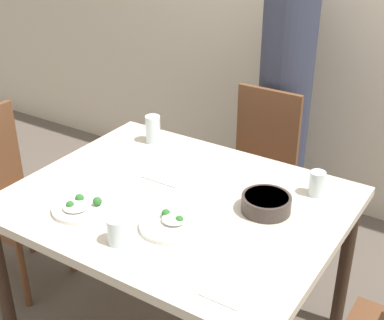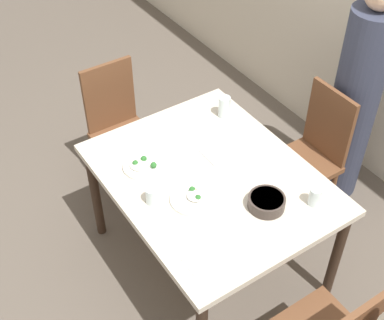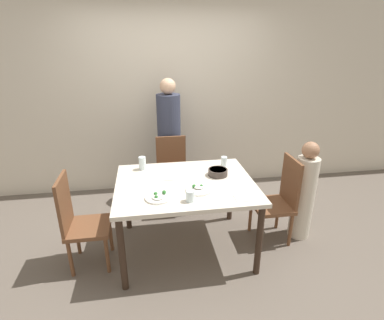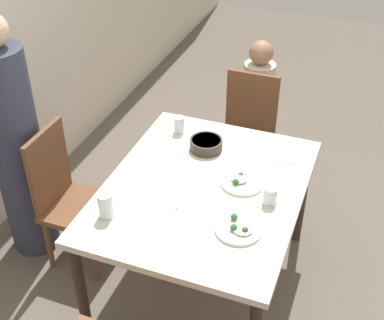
# 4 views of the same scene
# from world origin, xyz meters

# --- Properties ---
(ground_plane) EXTENTS (10.00, 10.00, 0.00)m
(ground_plane) POSITION_xyz_m (0.00, 0.00, 0.00)
(ground_plane) COLOR #60564C
(dining_table) EXTENTS (1.35, 1.07, 0.78)m
(dining_table) POSITION_xyz_m (0.00, 0.00, 0.70)
(dining_table) COLOR beige
(dining_table) RESTS_ON ground_plane
(chair_adult_spot) EXTENTS (0.40, 0.40, 0.95)m
(chair_adult_spot) POSITION_xyz_m (-0.05, 0.88, 0.49)
(chair_adult_spot) COLOR brown
(chair_adult_spot) RESTS_ON ground_plane
(chair_child_spot) EXTENTS (0.40, 0.40, 0.95)m
(chair_child_spot) POSITION_xyz_m (1.02, 0.03, 0.49)
(chair_child_spot) COLOR brown
(chair_child_spot) RESTS_ON ground_plane
(person_adult) EXTENTS (0.31, 0.31, 1.64)m
(person_adult) POSITION_xyz_m (-0.05, 1.20, 0.76)
(person_adult) COLOR #33384C
(person_adult) RESTS_ON ground_plane
(person_child) EXTENTS (0.23, 0.23, 1.12)m
(person_child) POSITION_xyz_m (1.30, 0.03, 0.52)
(person_child) COLOR beige
(person_child) RESTS_ON ground_plane
(bowl_curry) EXTENTS (0.20, 0.20, 0.07)m
(bowl_curry) POSITION_xyz_m (0.35, 0.11, 0.81)
(bowl_curry) COLOR #3D332D
(bowl_curry) RESTS_ON dining_table
(plate_rice_adult) EXTENTS (0.24, 0.24, 0.05)m
(plate_rice_adult) POSITION_xyz_m (-0.27, -0.28, 0.79)
(plate_rice_adult) COLOR white
(plate_rice_adult) RESTS_ON dining_table
(plate_rice_child) EXTENTS (0.24, 0.24, 0.05)m
(plate_rice_child) POSITION_xyz_m (0.10, -0.19, 0.79)
(plate_rice_child) COLOR white
(plate_rice_child) RESTS_ON dining_table
(glass_water_tall) EXTENTS (0.07, 0.07, 0.11)m
(glass_water_tall) POSITION_xyz_m (0.48, 0.34, 0.83)
(glass_water_tall) COLOR silver
(glass_water_tall) RESTS_ON dining_table
(glass_water_short) EXTENTS (0.08, 0.08, 0.14)m
(glass_water_short) POSITION_xyz_m (-0.41, 0.39, 0.85)
(glass_water_short) COLOR silver
(glass_water_short) RESTS_ON dining_table
(glass_water_center) EXTENTS (0.07, 0.07, 0.10)m
(glass_water_center) POSITION_xyz_m (-0.01, -0.37, 0.83)
(glass_water_center) COLOR silver
(glass_water_center) RESTS_ON dining_table
(napkin_folded) EXTENTS (0.14, 0.14, 0.01)m
(napkin_folded) POSITION_xyz_m (0.46, -0.38, 0.78)
(napkin_folded) COLOR white
(napkin_folded) RESTS_ON dining_table
(fork_steel) EXTENTS (0.18, 0.02, 0.01)m
(fork_steel) POSITION_xyz_m (-0.14, 0.07, 0.78)
(fork_steel) COLOR silver
(fork_steel) RESTS_ON dining_table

